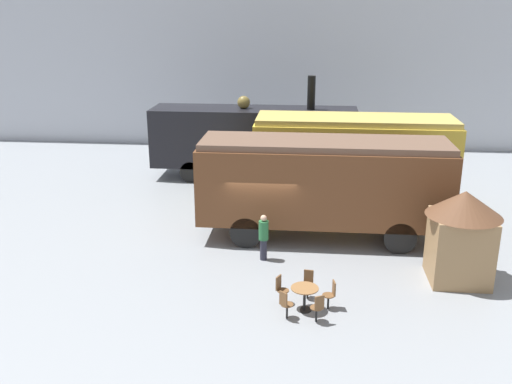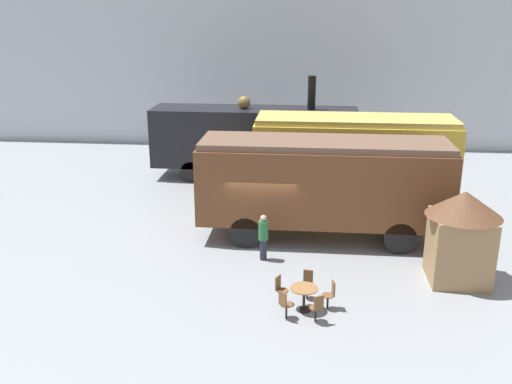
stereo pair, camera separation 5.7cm
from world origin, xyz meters
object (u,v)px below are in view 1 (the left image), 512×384
(passenger_coach_wooden, at_px, (323,181))
(ticket_kiosk, at_px, (462,231))
(steam_locomotive, at_px, (254,137))
(passenger_coach_vintage, at_px, (354,153))
(visitor_person, at_px, (264,236))
(cafe_chair_0, at_px, (285,303))
(cafe_table_near, at_px, (305,293))

(passenger_coach_wooden, relative_size, ticket_kiosk, 3.06)
(steam_locomotive, distance_m, ticket_kiosk, 13.32)
(passenger_coach_vintage, height_order, visitor_person, passenger_coach_vintage)
(passenger_coach_vintage, relative_size, ticket_kiosk, 2.87)
(steam_locomotive, distance_m, cafe_chair_0, 14.16)
(passenger_coach_wooden, bearing_deg, cafe_table_near, -95.69)
(cafe_chair_0, bearing_deg, cafe_table_near, 0.00)
(cafe_chair_0, xyz_separation_m, ticket_kiosk, (5.37, 2.98, 1.16))
(passenger_coach_wooden, xyz_separation_m, cafe_chair_0, (-1.08, -6.15, -1.74))
(cafe_table_near, relative_size, cafe_chair_0, 0.92)
(steam_locomotive, bearing_deg, passenger_coach_wooden, -66.62)
(steam_locomotive, relative_size, ticket_kiosk, 3.41)
(ticket_kiosk, bearing_deg, steam_locomotive, 125.00)
(passenger_coach_wooden, bearing_deg, visitor_person, -132.15)
(steam_locomotive, xyz_separation_m, ticket_kiosk, (7.63, -10.90, -0.46))
(visitor_person, bearing_deg, cafe_table_near, -66.30)
(passenger_coach_wooden, relative_size, cafe_table_near, 11.41)
(cafe_table_near, relative_size, visitor_person, 0.49)
(passenger_coach_vintage, relative_size, passenger_coach_wooden, 0.94)
(steam_locomotive, xyz_separation_m, visitor_person, (1.32, -9.97, -1.24))
(steam_locomotive, height_order, cafe_chair_0, steam_locomotive)
(cafe_chair_0, bearing_deg, ticket_kiosk, -17.98)
(passenger_coach_wooden, height_order, cafe_chair_0, passenger_coach_wooden)
(visitor_person, bearing_deg, cafe_chair_0, -76.49)
(passenger_coach_wooden, distance_m, cafe_chair_0, 6.48)
(visitor_person, relative_size, ticket_kiosk, 0.55)
(visitor_person, height_order, ticket_kiosk, ticket_kiosk)
(passenger_coach_wooden, xyz_separation_m, ticket_kiosk, (4.29, -3.17, -0.58))
(ticket_kiosk, bearing_deg, cafe_chair_0, -151.02)
(passenger_coach_vintage, distance_m, ticket_kiosk, 7.86)
(steam_locomotive, distance_m, visitor_person, 10.13)
(visitor_person, bearing_deg, passenger_coach_wooden, 47.85)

